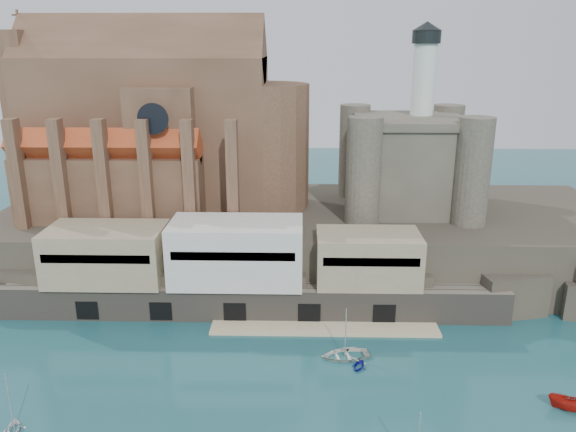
# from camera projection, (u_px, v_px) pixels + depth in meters

# --- Properties ---
(ground) EXTENTS (300.00, 300.00, 0.00)m
(ground) POSITION_uv_depth(u_px,v_px,m) (312.00, 416.00, 56.90)
(ground) COLOR #17494F
(ground) RESTS_ON ground
(promontory) EXTENTS (100.00, 36.00, 10.00)m
(promontory) POSITION_uv_depth(u_px,v_px,m) (307.00, 239.00, 93.02)
(promontory) COLOR #2C2721
(promontory) RESTS_ON ground
(quay) EXTENTS (70.00, 12.00, 13.05)m
(quay) POSITION_uv_depth(u_px,v_px,m) (236.00, 271.00, 77.35)
(quay) COLOR #665D52
(quay) RESTS_ON ground
(church) EXTENTS (47.00, 25.93, 30.51)m
(church) POSITION_uv_depth(u_px,v_px,m) (160.00, 133.00, 90.81)
(church) COLOR #523726
(church) RESTS_ON promontory
(castle_keep) EXTENTS (21.20, 21.20, 29.30)m
(castle_keep) POSITION_uv_depth(u_px,v_px,m) (409.00, 158.00, 90.29)
(castle_keep) COLOR #494539
(castle_keep) RESTS_ON promontory
(boat_4) EXTENTS (2.85, 2.28, 2.87)m
(boat_4) POSITION_uv_depth(u_px,v_px,m) (15.00, 431.00, 54.74)
(boat_4) COLOR white
(boat_4) RESTS_ON ground
(boat_5) EXTENTS (2.12, 2.08, 4.61)m
(boat_5) POSITION_uv_depth(u_px,v_px,m) (570.00, 410.00, 57.85)
(boat_5) COLOR #A6150C
(boat_5) RESTS_ON ground
(boat_6) EXTENTS (2.03, 4.40, 5.93)m
(boat_6) POSITION_uv_depth(u_px,v_px,m) (345.00, 357.00, 67.53)
(boat_6) COLOR silver
(boat_6) RESTS_ON ground
(boat_7) EXTENTS (2.62, 2.23, 2.60)m
(boat_7) POSITION_uv_depth(u_px,v_px,m) (359.00, 368.00, 65.33)
(boat_7) COLOR #13128C
(boat_7) RESTS_ON ground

